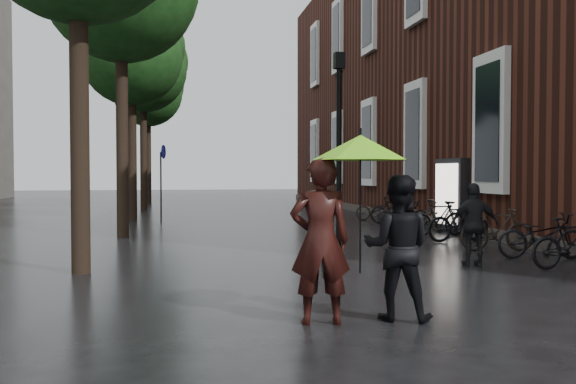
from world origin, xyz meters
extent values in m
cube|color=#38160F|center=(10.50, 19.50, 6.00)|extent=(10.00, 33.00, 12.00)
cube|color=silver|center=(5.45, 10.50, 3.00)|extent=(0.25, 1.60, 3.60)
cube|color=black|center=(5.35, 10.50, 3.00)|extent=(0.10, 1.20, 3.00)
cube|color=silver|center=(5.45, 15.50, 3.00)|extent=(0.25, 1.60, 3.60)
cube|color=black|center=(5.35, 15.50, 3.00)|extent=(0.10, 1.20, 3.00)
cube|color=silver|center=(5.45, 20.50, 3.00)|extent=(0.25, 1.60, 3.60)
cube|color=black|center=(5.35, 20.50, 3.00)|extent=(0.10, 1.20, 3.00)
cube|color=silver|center=(5.45, 20.50, 8.50)|extent=(0.25, 1.60, 3.60)
cube|color=black|center=(5.35, 20.50, 8.50)|extent=(0.10, 1.20, 3.00)
cube|color=silver|center=(5.45, 25.50, 3.00)|extent=(0.25, 1.60, 3.60)
cube|color=black|center=(5.35, 25.50, 3.00)|extent=(0.10, 1.20, 3.00)
cube|color=silver|center=(5.45, 25.50, 8.50)|extent=(0.25, 1.60, 3.60)
cube|color=black|center=(5.35, 25.50, 8.50)|extent=(0.10, 1.20, 3.00)
cube|color=silver|center=(5.45, 30.50, 3.00)|extent=(0.25, 1.60, 3.60)
cube|color=black|center=(5.35, 30.50, 3.00)|extent=(0.10, 1.20, 3.00)
cube|color=silver|center=(5.45, 30.50, 8.50)|extent=(0.25, 1.60, 3.60)
cube|color=black|center=(5.35, 30.50, 8.50)|extent=(0.10, 1.20, 3.00)
cube|color=#3F3833|center=(5.60, 19.50, 0.15)|extent=(0.40, 33.00, 0.30)
cylinder|color=black|center=(-4.10, 7.00, 2.25)|extent=(0.32, 0.32, 4.51)
cylinder|color=black|center=(-3.90, 13.00, 2.48)|extent=(0.32, 0.32, 4.95)
cylinder|color=black|center=(-4.05, 19.00, 2.20)|extent=(0.32, 0.32, 4.40)
cylinder|color=black|center=(-3.95, 25.00, 2.39)|extent=(0.32, 0.32, 4.79)
cylinder|color=black|center=(-4.00, 31.00, 2.28)|extent=(0.32, 0.32, 4.57)
imported|color=black|center=(-0.88, 2.85, 0.95)|extent=(0.73, 0.51, 1.90)
imported|color=black|center=(0.07, 2.89, 0.85)|extent=(1.02, 0.93, 1.70)
cylinder|color=black|center=(-0.41, 2.85, 1.29)|extent=(0.02, 0.02, 1.45)
cone|color=#75E317|center=(-0.41, 2.85, 2.02)|extent=(1.14, 1.14, 0.29)
cylinder|color=black|center=(-0.41, 2.85, 2.20)|extent=(0.02, 0.02, 0.08)
imported|color=black|center=(2.91, 6.50, 0.77)|extent=(0.95, 0.50, 1.54)
imported|color=black|center=(4.45, 5.90, 0.47)|extent=(1.56, 0.49, 0.93)
imported|color=black|center=(4.72, 7.16, 0.46)|extent=(1.85, 0.97, 0.93)
imported|color=black|center=(4.47, 8.46, 0.49)|extent=(1.68, 0.77, 0.98)
imported|color=black|center=(4.43, 10.24, 0.50)|extent=(1.70, 0.58, 1.01)
imported|color=black|center=(4.51, 11.58, 0.50)|extent=(1.73, 0.68, 1.01)
imported|color=black|center=(4.56, 13.05, 0.45)|extent=(1.79, 0.92, 0.89)
imported|color=black|center=(4.65, 14.54, 0.43)|extent=(1.70, 0.80, 0.86)
imported|color=black|center=(4.78, 15.93, 0.45)|extent=(1.55, 0.72, 0.90)
imported|color=black|center=(4.71, 17.28, 0.41)|extent=(1.63, 0.79, 0.82)
cube|color=black|center=(5.30, 12.45, 1.07)|extent=(0.29, 1.42, 2.14)
cube|color=white|center=(5.15, 12.45, 1.12)|extent=(0.04, 1.19, 1.75)
cylinder|color=black|center=(1.26, 9.91, 2.11)|extent=(0.13, 0.13, 4.23)
cube|color=black|center=(1.26, 9.91, 4.33)|extent=(0.23, 0.23, 0.37)
sphere|color=#FFE5B2|center=(1.26, 9.91, 4.33)|extent=(0.19, 0.19, 0.19)
cylinder|color=#262628|center=(-3.03, 18.67, 1.25)|extent=(0.06, 0.06, 2.49)
cylinder|color=#0D1297|center=(-2.93, 18.67, 2.49)|extent=(0.03, 0.50, 0.50)
camera|label=1|loc=(-2.49, -3.87, 1.72)|focal=38.00mm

